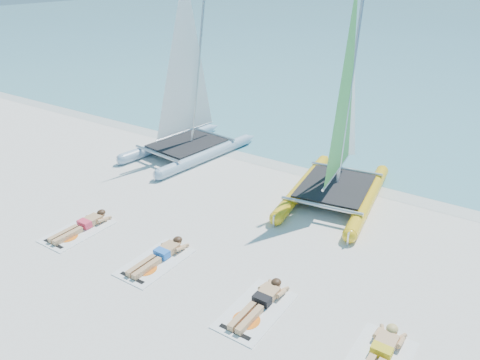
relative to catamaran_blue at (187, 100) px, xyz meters
The scene contains 11 objects.
ground 6.10m from the catamaran_blue, 49.07° to the right, with size 140.00×140.00×0.00m, color silver.
wet_sand_strip 4.42m from the catamaran_blue, 16.95° to the left, with size 140.00×1.40×0.01m, color silver.
catamaran_blue is the anchor object (origin of this frame).
catamaran_yellow 5.88m from the catamaran_blue, ahead, with size 3.07×5.45×6.78m.
towel_a 6.40m from the catamaran_blue, 79.09° to the right, with size 1.00×1.85×0.02m, color white.
sunbather_a 6.19m from the catamaran_blue, 78.74° to the right, with size 0.37×1.73×0.26m.
towel_b 7.26m from the catamaran_blue, 56.94° to the right, with size 1.00×1.85×0.02m, color white.
sunbather_b 7.08m from the catamaran_blue, 56.06° to the right, with size 0.37×1.73×0.26m.
towel_c 9.17m from the catamaran_blue, 41.71° to the right, with size 1.00×1.85×0.02m, color white.
sunbather_c 9.02m from the catamaran_blue, 40.78° to the right, with size 0.37×1.73×0.26m.
sunbather_d 11.00m from the catamaran_blue, 32.06° to the right, with size 0.37×1.73×0.26m.
Camera 1 is at (6.83, -7.98, 6.44)m, focal length 35.00 mm.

